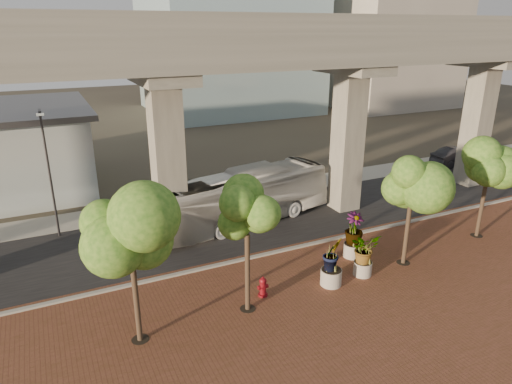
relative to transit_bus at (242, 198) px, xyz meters
name	(u,v)px	position (x,y,z in m)	size (l,w,h in m)	color
ground	(280,235)	(1.29, -2.62, -1.68)	(160.00, 160.00, 0.00)	#342E26
brick_plaza	(365,303)	(1.29, -10.62, -1.65)	(70.00, 13.00, 0.06)	brown
asphalt_road	(265,223)	(1.29, -0.62, -1.66)	(90.00, 8.00, 0.04)	black
curb_strip	(297,247)	(1.29, -4.62, -1.60)	(70.00, 0.25, 0.16)	#9D9C93
far_sidewalk	(232,195)	(1.29, 4.88, -1.65)	(90.00, 3.00, 0.06)	#9D9C93
transit_viaduct	(266,108)	(1.29, -0.62, 5.60)	(72.00, 5.60, 12.40)	gray
midrise_block	(389,25)	(39.29, 33.38, 10.32)	(18.00, 16.00, 24.00)	#A9A398
transit_bus	(242,198)	(0.00, 0.00, 0.00)	(2.84, 12.08, 3.37)	silver
parked_car	(458,157)	(22.61, 3.38, -0.88)	(1.69, 4.89, 1.61)	black
fire_hydrant	(263,287)	(-2.59, -8.12, -1.15)	(0.49, 0.44, 0.98)	maroon
planter_front	(364,250)	(2.74, -8.56, -0.27)	(2.03, 2.03, 2.24)	gray
planter_right	(354,231)	(3.46, -6.76, -0.10)	(2.35, 2.35, 2.51)	gray
planter_left	(332,256)	(0.79, -8.65, -0.11)	(2.27, 2.27, 2.50)	gray
street_tree_far_west	(129,228)	(-8.38, -8.83, 3.22)	(3.98, 3.98, 6.68)	#423125
street_tree_near_west	(247,216)	(-3.65, -8.76, 2.82)	(3.01, 3.01, 5.84)	#423125
street_tree_near_east	(413,181)	(5.46, -8.51, 2.92)	(3.96, 3.96, 6.37)	#423125
street_tree_far_east	(489,165)	(11.73, -7.84, 2.74)	(3.34, 3.34, 5.90)	#423125
streetlamp_west	(48,166)	(-10.64, 2.78, 2.73)	(0.37, 1.09, 7.56)	#2A2A2F
streetlamp_east	(341,122)	(10.37, 4.45, 3.14)	(0.41, 1.20, 8.27)	#2C2D31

